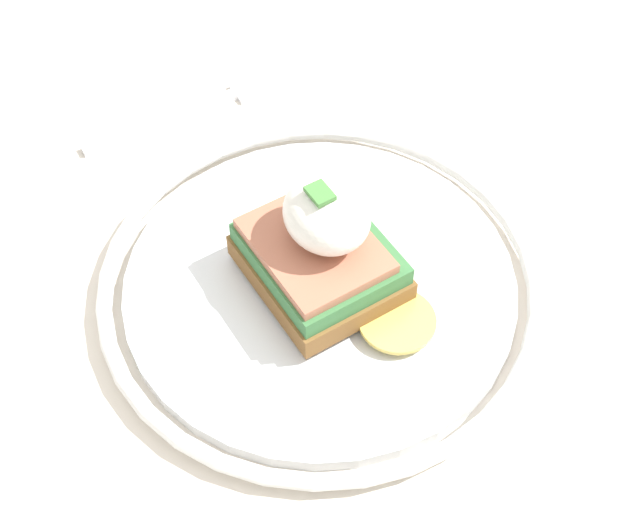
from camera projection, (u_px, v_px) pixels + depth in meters
name	position (u px, v px, depth m)	size (l,w,h in m)	color
dining_table	(309.00, 396.00, 0.66)	(1.02, 0.67, 0.73)	beige
plate	(320.00, 283.00, 0.55)	(0.28, 0.28, 0.02)	silver
sandwich	(323.00, 249.00, 0.53)	(0.12, 0.08, 0.08)	brown
fork	(194.00, 110.00, 0.66)	(0.02, 0.16, 0.00)	silver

